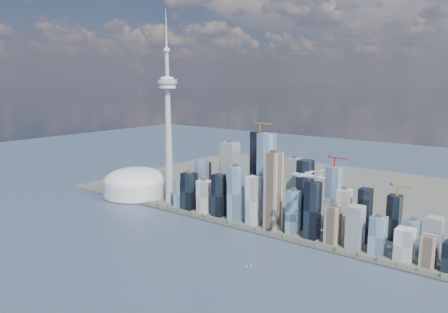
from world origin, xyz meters
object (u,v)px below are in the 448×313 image
Objects in this scene: needle_tower at (168,123)px; sailboat_east at (247,266)px; dome_stadium at (135,183)px; sailboat_west at (251,265)px; airplane at (308,175)px.

needle_tower reaches higher than sailboat_east.
sailboat_east is at bearing -21.11° from dome_stadium.
dome_stadium is at bearing 171.15° from sailboat_west.
airplane is at bearing 91.44° from sailboat_east.
airplane is at bearing -10.90° from needle_tower.
needle_tower is 56.90× the size of sailboat_east.
sailboat_west is 1.04× the size of sailboat_east.
dome_stadium is at bearing -175.91° from needle_tower.
sailboat_west reaches higher than sailboat_east.
airplane is 220.44m from sailboat_east.
airplane is at bearing 81.22° from sailboat_west.
dome_stadium is 625.25m from sailboat_east.
needle_tower is at bearing 4.09° from dome_stadium.
dome_stadium is 653.25m from airplane.
sailboat_east is (582.28, -224.86, -36.33)m from dome_stadium.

